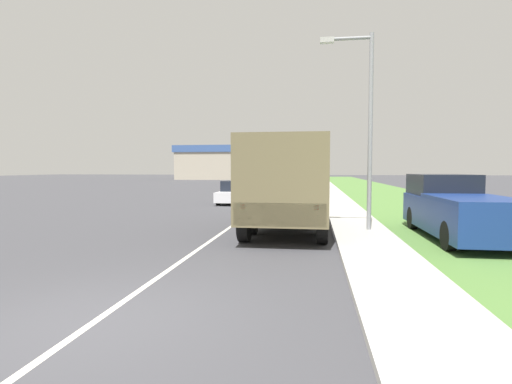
# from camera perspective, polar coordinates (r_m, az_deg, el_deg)

# --- Properties ---
(ground_plane) EXTENTS (180.00, 180.00, 0.00)m
(ground_plane) POSITION_cam_1_polar(r_m,az_deg,el_deg) (45.14, 4.49, 0.68)
(ground_plane) COLOR #424247
(lane_centre_stripe) EXTENTS (0.12, 120.00, 0.00)m
(lane_centre_stripe) POSITION_cam_1_polar(r_m,az_deg,el_deg) (45.14, 4.49, 0.68)
(lane_centre_stripe) COLOR silver
(lane_centre_stripe) RESTS_ON ground
(sidewalk_right) EXTENTS (1.80, 120.00, 0.12)m
(sidewalk_right) POSITION_cam_1_polar(r_m,az_deg,el_deg) (45.06, 10.21, 0.71)
(sidewalk_right) COLOR beige
(sidewalk_right) RESTS_ON ground
(grass_strip_right) EXTENTS (7.00, 120.00, 0.02)m
(grass_strip_right) POSITION_cam_1_polar(r_m,az_deg,el_deg) (45.43, 15.77, 0.59)
(grass_strip_right) COLOR #56843D
(grass_strip_right) RESTS_ON ground
(military_truck) EXTENTS (2.50, 6.57, 3.02)m
(military_truck) POSITION_cam_1_polar(r_m,az_deg,el_deg) (13.25, 4.54, 1.63)
(military_truck) COLOR #545B3D
(military_truck) RESTS_ON ground
(car_nearest_ahead) EXTENTS (1.88, 3.94, 1.37)m
(car_nearest_ahead) POSITION_cam_1_polar(r_m,az_deg,el_deg) (24.06, -2.75, -0.16)
(car_nearest_ahead) COLOR silver
(car_nearest_ahead) RESTS_ON ground
(car_second_ahead) EXTENTS (1.91, 4.76, 1.67)m
(car_second_ahead) POSITION_cam_1_polar(r_m,az_deg,el_deg) (33.69, 6.92, 1.02)
(car_second_ahead) COLOR #336B3D
(car_second_ahead) RESTS_ON ground
(pickup_truck) EXTENTS (1.95, 5.67, 1.89)m
(pickup_truck) POSITION_cam_1_polar(r_m,az_deg,el_deg) (13.48, 26.64, -2.05)
(pickup_truck) COLOR navy
(pickup_truck) RESTS_ON grass_strip_right
(lamp_post) EXTENTS (1.69, 0.24, 6.29)m
(lamp_post) POSITION_cam_1_polar(r_m,az_deg,el_deg) (13.52, 15.08, 10.96)
(lamp_post) COLOR gray
(lamp_post) RESTS_ON sidewalk_right
(building_distant) EXTENTS (16.49, 11.59, 6.50)m
(building_distant) POSITION_cam_1_polar(r_m,az_deg,el_deg) (79.93, -4.91, 4.20)
(building_distant) COLOR #B2A893
(building_distant) RESTS_ON ground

